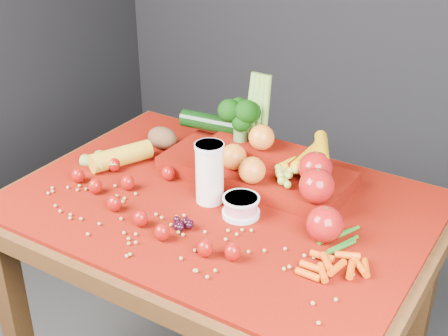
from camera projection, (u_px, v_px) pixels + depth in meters
The scene contains 12 objects.
table at pixel (220, 235), 1.67m from camera, with size 1.10×0.80×0.75m.
red_cloth at pixel (220, 203), 1.62m from camera, with size 1.05×0.75×0.01m, color #6E0A03.
milk_glass at pixel (210, 171), 1.58m from camera, with size 0.08×0.08×0.16m.
yogurt_bowl at pixel (241, 206), 1.54m from camera, with size 0.09×0.09×0.05m.
strawberry_scatter at pixel (141, 200), 1.57m from camera, with size 0.58×0.28×0.05m.
dark_grape_cluster at pixel (182, 224), 1.50m from camera, with size 0.06×0.05×0.03m, color black, non-canonical shape.
soybean_scatter at pixel (174, 237), 1.46m from camera, with size 0.84×0.24×0.01m, color olive, non-canonical shape.
corn_ear at pixel (107, 161), 1.77m from camera, with size 0.24×0.26×0.06m.
potato at pixel (162, 138), 1.87m from camera, with size 0.10×0.07×0.07m, color brown.
baby_carrot_pile at pixel (337, 267), 1.34m from camera, with size 0.17×0.17×0.03m, color #D14507, non-canonical shape.
green_bean_pile at pixel (338, 240), 1.45m from camera, with size 0.14×0.12×0.01m, color #215C15, non-canonical shape.
produce_mound at pixel (266, 162), 1.67m from camera, with size 0.62×0.37×0.27m.
Camera 1 is at (0.74, -1.17, 1.60)m, focal length 50.00 mm.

